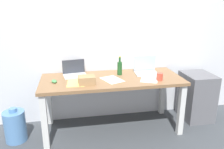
# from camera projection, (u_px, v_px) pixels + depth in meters

# --- Properties ---
(ground_plane) EXTENTS (8.00, 8.00, 0.00)m
(ground_plane) POSITION_uv_depth(u_px,v_px,m) (112.00, 128.00, 3.15)
(ground_plane) COLOR #42474C
(back_wall) EXTENTS (5.20, 0.08, 2.60)m
(back_wall) POSITION_uv_depth(u_px,v_px,m) (106.00, 31.00, 3.16)
(back_wall) COLOR white
(back_wall) RESTS_ON ground
(desk) EXTENTS (1.83, 0.73, 0.74)m
(desk) POSITION_uv_depth(u_px,v_px,m) (112.00, 85.00, 2.96)
(desk) COLOR olive
(desk) RESTS_ON ground
(laptop_left) EXTENTS (0.33, 0.26, 0.21)m
(laptop_left) POSITION_uv_depth(u_px,v_px,m) (75.00, 73.00, 3.02)
(laptop_left) COLOR silver
(laptop_left) RESTS_ON desk
(laptop_right) EXTENTS (0.32, 0.27, 0.23)m
(laptop_right) POSITION_uv_depth(u_px,v_px,m) (146.00, 70.00, 3.12)
(laptop_right) COLOR silver
(laptop_right) RESTS_ON desk
(beer_bottle) EXTENTS (0.07, 0.07, 0.25)m
(beer_bottle) POSITION_uv_depth(u_px,v_px,m) (120.00, 68.00, 3.05)
(beer_bottle) COLOR #1E5123
(beer_bottle) RESTS_ON desk
(computer_mouse) EXTENTS (0.09, 0.11, 0.03)m
(computer_mouse) POSITION_uv_depth(u_px,v_px,m) (54.00, 81.00, 2.76)
(computer_mouse) COLOR #4C9E56
(computer_mouse) RESTS_ON desk
(cardboard_box) EXTENTS (0.20, 0.17, 0.10)m
(cardboard_box) POSITION_uv_depth(u_px,v_px,m) (87.00, 80.00, 2.70)
(cardboard_box) COLOR tan
(cardboard_box) RESTS_ON desk
(coffee_mug) EXTENTS (0.08, 0.08, 0.09)m
(coffee_mug) POSITION_uv_depth(u_px,v_px,m) (160.00, 77.00, 2.84)
(coffee_mug) COLOR #D84C38
(coffee_mug) RESTS_ON desk
(paper_sheet_front_right) EXTENTS (0.31, 0.36, 0.00)m
(paper_sheet_front_right) POSITION_uv_depth(u_px,v_px,m) (149.00, 79.00, 2.89)
(paper_sheet_front_right) COLOR white
(paper_sheet_front_right) RESTS_ON desk
(paper_sheet_front_left) EXTENTS (0.23, 0.31, 0.00)m
(paper_sheet_front_left) POSITION_uv_depth(u_px,v_px,m) (76.00, 83.00, 2.76)
(paper_sheet_front_left) COLOR #F4E06B
(paper_sheet_front_left) RESTS_ON desk
(paper_sheet_center) EXTENTS (0.30, 0.35, 0.00)m
(paper_sheet_center) POSITION_uv_depth(u_px,v_px,m) (112.00, 80.00, 2.87)
(paper_sheet_center) COLOR white
(paper_sheet_center) RESTS_ON desk
(water_cooler_jug) EXTENTS (0.27, 0.27, 0.45)m
(water_cooler_jug) POSITION_uv_depth(u_px,v_px,m) (15.00, 126.00, 2.82)
(water_cooler_jug) COLOR #598CC6
(water_cooler_jug) RESTS_ON ground
(filing_cabinet) EXTENTS (0.40, 0.48, 0.69)m
(filing_cabinet) POSITION_uv_depth(u_px,v_px,m) (196.00, 96.00, 3.35)
(filing_cabinet) COLOR slate
(filing_cabinet) RESTS_ON ground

